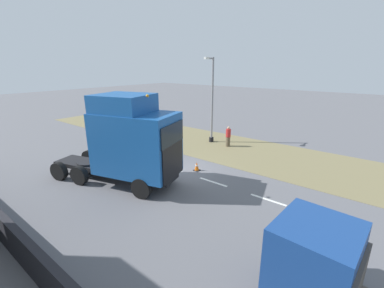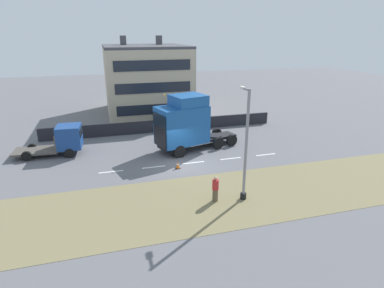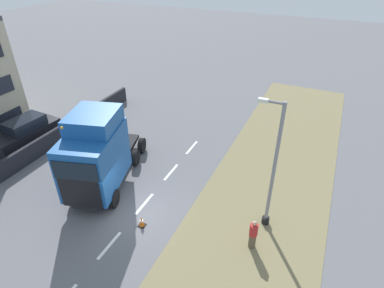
# 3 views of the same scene
# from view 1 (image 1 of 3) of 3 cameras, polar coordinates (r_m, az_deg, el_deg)

# --- Properties ---
(ground_plane) EXTENTS (120.00, 120.00, 0.00)m
(ground_plane) POSITION_cam_1_polar(r_m,az_deg,el_deg) (15.94, -2.79, -6.04)
(ground_plane) COLOR slate
(ground_plane) RESTS_ON ground
(grass_verge) EXTENTS (7.00, 44.00, 0.01)m
(grass_verge) POSITION_cam_1_polar(r_m,az_deg,el_deg) (20.55, 8.24, -0.80)
(grass_verge) COLOR olive
(grass_verge) RESTS_ON ground
(lane_markings) EXTENTS (0.16, 14.60, 0.00)m
(lane_markings) POSITION_cam_1_polar(r_m,az_deg,el_deg) (16.37, -4.65, -5.42)
(lane_markings) COLOR white
(lane_markings) RESTS_ON ground
(boundary_wall) EXTENTS (0.25, 24.00, 1.24)m
(boundary_wall) POSITION_cam_1_polar(r_m,az_deg,el_deg) (11.38, -35.51, -16.12)
(boundary_wall) COLOR #232328
(boundary_wall) RESTS_ON ground
(lorry_cab) EXTENTS (4.43, 7.83, 5.01)m
(lorry_cab) POSITION_cam_1_polar(r_m,az_deg,el_deg) (13.77, -13.23, 0.60)
(lorry_cab) COLOR black
(lorry_cab) RESTS_ON ground
(flatbed_truck) EXTENTS (2.42, 5.62, 2.48)m
(flatbed_truck) POSITION_cam_1_polar(r_m,az_deg,el_deg) (7.91, 28.98, -24.06)
(flatbed_truck) COLOR navy
(flatbed_truck) RESTS_ON ground
(lamp_post) EXTENTS (1.31, 0.38, 6.87)m
(lamp_post) POSITION_cam_1_polar(r_m,az_deg,el_deg) (21.24, 4.39, 8.51)
(lamp_post) COLOR black
(lamp_post) RESTS_ON ground
(pedestrian) EXTENTS (0.39, 0.39, 1.64)m
(pedestrian) POSITION_cam_1_polar(r_m,az_deg,el_deg) (20.65, 8.04, 1.60)
(pedestrian) COLOR brown
(pedestrian) RESTS_ON ground
(traffic_cone_lead) EXTENTS (0.36, 0.36, 0.58)m
(traffic_cone_lead) POSITION_cam_1_polar(r_m,az_deg,el_deg) (15.92, 1.06, -4.94)
(traffic_cone_lead) COLOR black
(traffic_cone_lead) RESTS_ON ground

